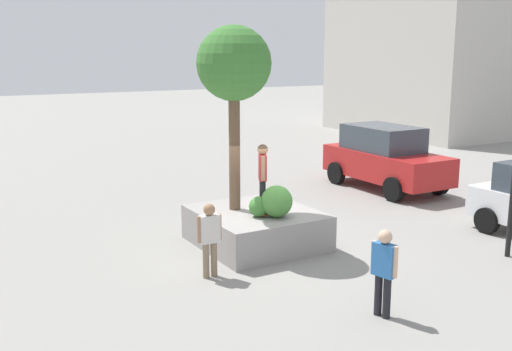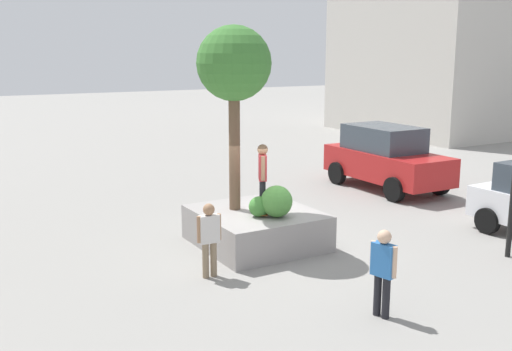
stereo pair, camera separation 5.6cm
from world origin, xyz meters
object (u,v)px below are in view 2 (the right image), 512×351
Objects in this scene: planter_ledge at (256,228)px; passerby_with_bag at (209,235)px; skateboard at (262,212)px; pedestrian_crossing at (383,267)px; plaza_tree at (234,67)px; skateboarder at (263,173)px; sedan_parked at (386,157)px.

planter_ledge is 2.49m from passerby_with_bag.
skateboard is 4.45m from pedestrian_crossing.
plaza_tree is 2.75× the size of pedestrian_crossing.
plaza_tree reaches higher than skateboarder.
plaza_tree reaches higher than planter_ledge.
skateboarder reaches higher than pedestrian_crossing.
planter_ledge is at bearing 178.75° from skateboard.
skateboarder is 4.55m from pedestrian_crossing.
passerby_with_bag is at bearing -150.91° from pedestrian_crossing.
skateboarder is 0.34× the size of sedan_parked.
plaza_tree is 4.25m from passerby_with_bag.
sedan_parked is at bearing 110.10° from plaza_tree.
sedan_parked is at bearing 116.79° from passerby_with_bag.
pedestrian_crossing is at bearing -42.28° from sedan_parked.
pedestrian_crossing is 1.01× the size of passerby_with_bag.
planter_ledge is at bearing 178.65° from pedestrian_crossing.
planter_ledge is 1.81× the size of skateboarder.
plaza_tree is (-0.42, -0.37, 3.98)m from planter_ledge.
plaza_tree is 6.25m from pedestrian_crossing.
pedestrian_crossing is (5.20, 0.26, -3.46)m from plaza_tree.
skateboarder is (0.00, 0.00, 0.97)m from skateboard.
skateboarder reaches higher than skateboard.
passerby_with_bag is (-3.35, -1.86, -0.01)m from pedestrian_crossing.
planter_ledge is 7.80m from sedan_parked.
sedan_parked is 2.96× the size of passerby_with_bag.
planter_ledge is at bearing 125.89° from passerby_with_bag.
plaza_tree is at bearing -154.03° from skateboard.
pedestrian_crossing is 3.83m from passerby_with_bag.
pedestrian_crossing is at bearing -1.36° from skateboard.
planter_ledge is at bearing 41.61° from plaza_tree.
passerby_with_bag is (1.10, -1.97, 0.01)m from skateboard.
skateboard is 0.49× the size of pedestrian_crossing.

